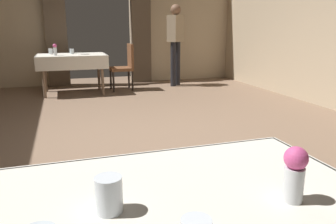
{
  "coord_description": "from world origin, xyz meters",
  "views": [
    {
      "loc": [
        -0.84,
        -3.47,
        1.26
      ],
      "look_at": [
        0.38,
        0.34,
        0.22
      ],
      "focal_mm": 35.09,
      "sensor_mm": 36.0,
      "label": 1
    }
  ],
  "objects_px": {
    "dining_table_mid": "(72,60)",
    "glass_near_b": "(109,195)",
    "flower_vase_near": "(295,172)",
    "flower_vase_mid": "(55,49)",
    "glass_mid_d": "(51,51)",
    "plate_mid_c": "(83,54)",
    "chair_mid_right": "(125,65)",
    "person_waiter_by_doorway": "(176,38)",
    "glass_mid_b": "(72,51)"
  },
  "relations": [
    {
      "from": "chair_mid_right",
      "to": "flower_vase_mid",
      "type": "bearing_deg",
      "value": -171.46
    },
    {
      "from": "chair_mid_right",
      "to": "flower_vase_near",
      "type": "height_order",
      "value": "chair_mid_right"
    },
    {
      "from": "dining_table_mid",
      "to": "chair_mid_right",
      "type": "xyz_separation_m",
      "value": [
        1.03,
        0.03,
        -0.14
      ]
    },
    {
      "from": "flower_vase_mid",
      "to": "plate_mid_c",
      "type": "relative_size",
      "value": 0.96
    },
    {
      "from": "glass_near_b",
      "to": "flower_vase_mid",
      "type": "height_order",
      "value": "flower_vase_mid"
    },
    {
      "from": "plate_mid_c",
      "to": "glass_near_b",
      "type": "bearing_deg",
      "value": -92.91
    },
    {
      "from": "dining_table_mid",
      "to": "glass_near_b",
      "type": "distance_m",
      "value": 5.75
    },
    {
      "from": "flower_vase_near",
      "to": "person_waiter_by_doorway",
      "type": "bearing_deg",
      "value": 74.18
    },
    {
      "from": "chair_mid_right",
      "to": "plate_mid_c",
      "type": "relative_size",
      "value": 4.18
    },
    {
      "from": "plate_mid_c",
      "to": "person_waiter_by_doorway",
      "type": "xyz_separation_m",
      "value": [
        1.96,
        0.28,
        0.27
      ]
    },
    {
      "from": "chair_mid_right",
      "to": "flower_vase_near",
      "type": "distance_m",
      "value": 5.92
    },
    {
      "from": "glass_near_b",
      "to": "chair_mid_right",
      "type": "bearing_deg",
      "value": 79.16
    },
    {
      "from": "dining_table_mid",
      "to": "flower_vase_near",
      "type": "height_order",
      "value": "flower_vase_near"
    },
    {
      "from": "flower_vase_near",
      "to": "glass_mid_b",
      "type": "bearing_deg",
      "value": 94.15
    },
    {
      "from": "flower_vase_mid",
      "to": "person_waiter_by_doorway",
      "type": "bearing_deg",
      "value": 8.92
    },
    {
      "from": "dining_table_mid",
      "to": "glass_mid_d",
      "type": "height_order",
      "value": "glass_mid_d"
    },
    {
      "from": "flower_vase_near",
      "to": "glass_near_b",
      "type": "relative_size",
      "value": 1.63
    },
    {
      "from": "glass_near_b",
      "to": "glass_mid_b",
      "type": "distance_m",
      "value": 5.92
    },
    {
      "from": "chair_mid_right",
      "to": "glass_near_b",
      "type": "height_order",
      "value": "chair_mid_right"
    },
    {
      "from": "dining_table_mid",
      "to": "glass_near_b",
      "type": "height_order",
      "value": "glass_near_b"
    },
    {
      "from": "glass_near_b",
      "to": "flower_vase_mid",
      "type": "distance_m",
      "value": 5.58
    },
    {
      "from": "chair_mid_right",
      "to": "flower_vase_mid",
      "type": "distance_m",
      "value": 1.37
    },
    {
      "from": "flower_vase_near",
      "to": "plate_mid_c",
      "type": "height_order",
      "value": "flower_vase_near"
    },
    {
      "from": "chair_mid_right",
      "to": "glass_mid_d",
      "type": "height_order",
      "value": "chair_mid_right"
    },
    {
      "from": "flower_vase_near",
      "to": "glass_near_b",
      "type": "bearing_deg",
      "value": 168.54
    },
    {
      "from": "dining_table_mid",
      "to": "chair_mid_right",
      "type": "bearing_deg",
      "value": 1.8
    },
    {
      "from": "dining_table_mid",
      "to": "plate_mid_c",
      "type": "distance_m",
      "value": 0.24
    },
    {
      "from": "flower_vase_near",
      "to": "glass_mid_b",
      "type": "distance_m",
      "value": 6.05
    },
    {
      "from": "flower_vase_near",
      "to": "person_waiter_by_doorway",
      "type": "relative_size",
      "value": 0.1
    },
    {
      "from": "flower_vase_near",
      "to": "flower_vase_mid",
      "type": "xyz_separation_m",
      "value": [
        -0.74,
        5.69,
        0.02
      ]
    },
    {
      "from": "glass_near_b",
      "to": "glass_mid_d",
      "type": "xyz_separation_m",
      "value": [
        -0.29,
        5.9,
        0.0
      ]
    },
    {
      "from": "dining_table_mid",
      "to": "flower_vase_near",
      "type": "distance_m",
      "value": 5.87
    },
    {
      "from": "glass_near_b",
      "to": "glass_mid_b",
      "type": "xyz_separation_m",
      "value": [
        0.09,
        5.92,
        -0.0
      ]
    },
    {
      "from": "flower_vase_mid",
      "to": "glass_mid_d",
      "type": "relative_size",
      "value": 1.91
    },
    {
      "from": "glass_mid_d",
      "to": "person_waiter_by_doorway",
      "type": "distance_m",
      "value": 2.56
    },
    {
      "from": "flower_vase_mid",
      "to": "glass_mid_d",
      "type": "bearing_deg",
      "value": 105.0
    },
    {
      "from": "chair_mid_right",
      "to": "flower_vase_near",
      "type": "bearing_deg",
      "value": -95.58
    },
    {
      "from": "glass_near_b",
      "to": "plate_mid_c",
      "type": "height_order",
      "value": "glass_near_b"
    },
    {
      "from": "dining_table_mid",
      "to": "glass_mid_d",
      "type": "xyz_separation_m",
      "value": [
        -0.37,
        0.16,
        0.15
      ]
    },
    {
      "from": "person_waiter_by_doorway",
      "to": "plate_mid_c",
      "type": "bearing_deg",
      "value": -171.83
    },
    {
      "from": "flower_vase_near",
      "to": "glass_near_b",
      "type": "xyz_separation_m",
      "value": [
        -0.53,
        0.11,
        -0.04
      ]
    },
    {
      "from": "chair_mid_right",
      "to": "flower_vase_mid",
      "type": "xyz_separation_m",
      "value": [
        -1.31,
        -0.2,
        0.35
      ]
    },
    {
      "from": "chair_mid_right",
      "to": "glass_near_b",
      "type": "relative_size",
      "value": 8.83
    },
    {
      "from": "flower_vase_near",
      "to": "glass_mid_d",
      "type": "relative_size",
      "value": 1.54
    },
    {
      "from": "flower_vase_near",
      "to": "person_waiter_by_doorway",
      "type": "distance_m",
      "value": 6.31
    },
    {
      "from": "flower_vase_mid",
      "to": "plate_mid_c",
      "type": "height_order",
      "value": "flower_vase_mid"
    },
    {
      "from": "flower_vase_near",
      "to": "dining_table_mid",
      "type": "bearing_deg",
      "value": 94.41
    },
    {
      "from": "glass_mid_b",
      "to": "glass_mid_d",
      "type": "relative_size",
      "value": 0.87
    },
    {
      "from": "glass_near_b",
      "to": "dining_table_mid",
      "type": "bearing_deg",
      "value": 89.2
    },
    {
      "from": "flower_vase_near",
      "to": "glass_near_b",
      "type": "distance_m",
      "value": 0.54
    }
  ]
}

